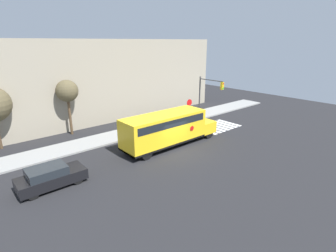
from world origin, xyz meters
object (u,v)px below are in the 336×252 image
object	(u,v)px
parked_car	(50,177)
tree_near_sidewalk	(67,91)
traffic_light	(207,93)
stop_sign	(189,107)
school_bus	(167,128)

from	to	relation	value
parked_car	tree_near_sidewalk	world-z (taller)	tree_near_sidewalk
traffic_light	tree_near_sidewalk	bearing A→B (deg)	156.19
parked_car	stop_sign	world-z (taller)	stop_sign
school_bus	traffic_light	bearing A→B (deg)	18.24
school_bus	stop_sign	distance (m)	8.10
stop_sign	tree_near_sidewalk	world-z (taller)	tree_near_sidewalk
traffic_light	tree_near_sidewalk	distance (m)	14.99
parked_car	stop_sign	distance (m)	17.85
parked_car	tree_near_sidewalk	xyz separation A→B (m)	(4.96, 9.19, 3.68)
school_bus	tree_near_sidewalk	world-z (taller)	tree_near_sidewalk
stop_sign	tree_near_sidewalk	xyz separation A→B (m)	(-12.26, 4.63, 2.60)
school_bus	traffic_light	distance (m)	8.99
school_bus	tree_near_sidewalk	distance (m)	10.62
school_bus	parked_car	distance (m)	10.33
traffic_light	tree_near_sidewalk	world-z (taller)	tree_near_sidewalk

